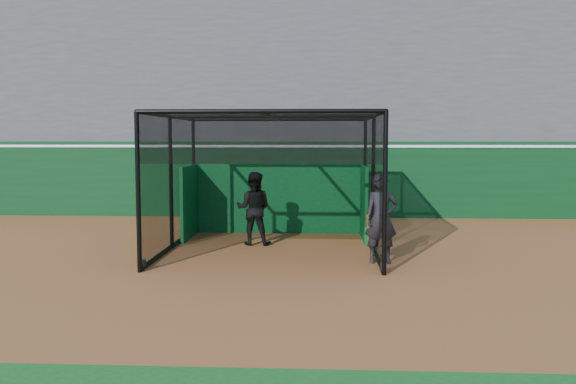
{
  "coord_description": "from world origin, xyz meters",
  "views": [
    {
      "loc": [
        1.41,
        -11.7,
        2.62
      ],
      "look_at": [
        0.68,
        2.0,
        1.4
      ],
      "focal_mm": 38.0,
      "sensor_mm": 36.0,
      "label": 1
    }
  ],
  "objects": [
    {
      "name": "batting_cage",
      "position": [
        0.26,
        2.48,
        1.56
      ],
      "size": [
        4.84,
        5.3,
        3.12
      ],
      "color": "black",
      "rests_on": "ground"
    },
    {
      "name": "batter",
      "position": [
        -0.22,
        3.06,
        0.9
      ],
      "size": [
        0.92,
        0.74,
        1.79
      ],
      "primitive_type": "imported",
      "rotation": [
        0.0,
        0.0,
        3.07
      ],
      "color": "black",
      "rests_on": "ground"
    },
    {
      "name": "on_deck_player",
      "position": [
        2.69,
        1.03,
        0.94
      ],
      "size": [
        0.7,
        0.48,
        1.88
      ],
      "color": "black",
      "rests_on": "ground"
    },
    {
      "name": "ground",
      "position": [
        0.0,
        0.0,
        0.0
      ],
      "size": [
        120.0,
        120.0,
        0.0
      ],
      "primitive_type": "plane",
      "color": "brown",
      "rests_on": "ground"
    },
    {
      "name": "grandstand",
      "position": [
        0.0,
        12.27,
        4.48
      ],
      "size": [
        50.0,
        7.85,
        8.95
      ],
      "color": "#4C4C4F",
      "rests_on": "ground"
    },
    {
      "name": "outfield_wall",
      "position": [
        0.0,
        8.5,
        1.29
      ],
      "size": [
        50.0,
        0.5,
        2.5
      ],
      "color": "#093516",
      "rests_on": "ground"
    }
  ]
}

